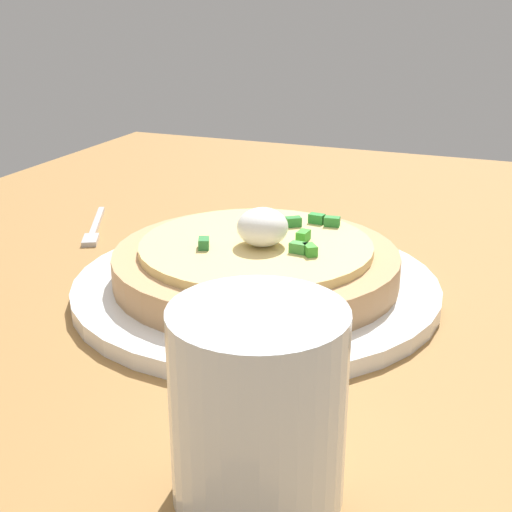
{
  "coord_description": "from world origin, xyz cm",
  "views": [
    {
      "loc": [
        -50.72,
        -26.52,
        26.39
      ],
      "look_at": [
        -2.32,
        -7.26,
        6.69
      ],
      "focal_mm": 49.5,
      "sensor_mm": 36.0,
      "label": 1
    }
  ],
  "objects_px": {
    "pizza": "(256,261)",
    "fork": "(95,229)",
    "plate": "(256,287)",
    "cup_near": "(258,409)"
  },
  "relations": [
    {
      "from": "plate",
      "to": "pizza",
      "type": "distance_m",
      "value": 0.02
    },
    {
      "from": "plate",
      "to": "cup_near",
      "type": "relative_size",
      "value": 2.97
    },
    {
      "from": "cup_near",
      "to": "pizza",
      "type": "bearing_deg",
      "value": 21.84
    },
    {
      "from": "pizza",
      "to": "cup_near",
      "type": "xyz_separation_m",
      "value": [
        -0.22,
        -0.09,
        0.02
      ]
    },
    {
      "from": "plate",
      "to": "pizza",
      "type": "height_order",
      "value": "pizza"
    },
    {
      "from": "plate",
      "to": "cup_near",
      "type": "height_order",
      "value": "cup_near"
    },
    {
      "from": "pizza",
      "to": "fork",
      "type": "height_order",
      "value": "pizza"
    },
    {
      "from": "plate",
      "to": "cup_near",
      "type": "xyz_separation_m",
      "value": [
        -0.22,
        -0.09,
        0.04
      ]
    },
    {
      "from": "pizza",
      "to": "cup_near",
      "type": "distance_m",
      "value": 0.24
    },
    {
      "from": "pizza",
      "to": "fork",
      "type": "bearing_deg",
      "value": 67.86
    }
  ]
}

